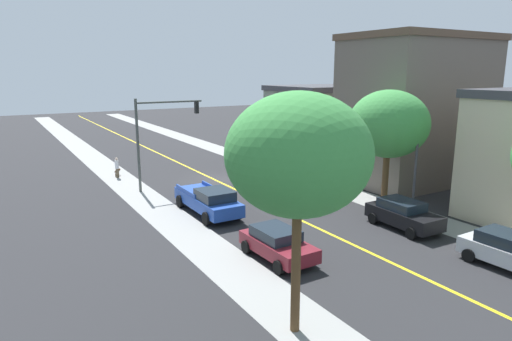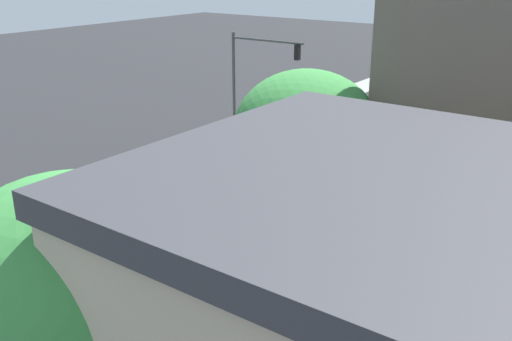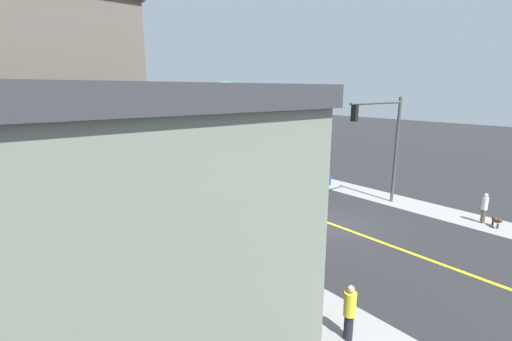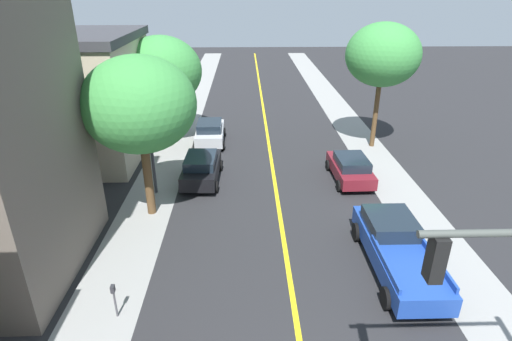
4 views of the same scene
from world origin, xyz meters
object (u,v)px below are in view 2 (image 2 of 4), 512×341
object	(u,v)px
fire_hydrant	(436,158)
parking_meter	(377,192)
traffic_light_mast	(253,70)
red_sedan_left_curb	(379,159)
maroon_sedan_right_curb	(51,214)
blue_pickup_truck	(179,162)
pedestrian_teal_shirt	(445,155)
pedestrian_yellow_shirt	(469,136)
small_dog	(283,113)
street_tree_left_far	(74,289)
black_sedan_left_curb	(196,273)
street_tree_left_near	(306,132)
pedestrian_white_shirt	(275,108)
street_lamp	(275,200)

from	to	relation	value
fire_hydrant	parking_meter	xyz separation A→B (m)	(0.11, 7.87, 0.49)
traffic_light_mast	red_sedan_left_curb	bearing A→B (deg)	-2.58
maroon_sedan_right_curb	blue_pickup_truck	size ratio (longest dim) A/B	0.69
parking_meter	traffic_light_mast	size ratio (longest dim) A/B	0.19
red_sedan_left_curb	maroon_sedan_right_curb	bearing A→B (deg)	-31.48
traffic_light_mast	pedestrian_teal_shirt	distance (m)	12.45
fire_hydrant	pedestrian_yellow_shirt	xyz separation A→B (m)	(-0.72, -3.56, 0.55)
small_dog	blue_pickup_truck	bearing A→B (deg)	-126.74
parking_meter	pedestrian_teal_shirt	size ratio (longest dim) A/B	0.74
street_tree_left_far	maroon_sedan_right_curb	world-z (taller)	street_tree_left_far
black_sedan_left_curb	maroon_sedan_right_curb	xyz separation A→B (m)	(8.48, -0.12, -0.06)
traffic_light_mast	black_sedan_left_curb	xyz separation A→B (m)	(-8.97, 15.57, -3.78)
small_dog	parking_meter	bearing A→B (deg)	-87.69
street_tree_left_near	small_dog	distance (m)	22.75
pedestrian_white_shirt	small_dog	world-z (taller)	pedestrian_white_shirt
street_lamp	red_sedan_left_curb	world-z (taller)	street_lamp
maroon_sedan_right_curb	small_dog	bearing A→B (deg)	-175.65
street_tree_left_far	maroon_sedan_right_curb	distance (m)	14.26
black_sedan_left_curb	blue_pickup_truck	world-z (taller)	blue_pickup_truck
pedestrian_teal_shirt	parking_meter	bearing A→B (deg)	-86.04
pedestrian_white_shirt	street_lamp	bearing A→B (deg)	-119.52
pedestrian_white_shirt	small_dog	distance (m)	0.90
parking_meter	red_sedan_left_curb	size ratio (longest dim) A/B	0.29
street_tree_left_far	black_sedan_left_curb	world-z (taller)	street_tree_left_far
street_tree_left_near	street_lamp	world-z (taller)	street_tree_left_near
red_sedan_left_curb	pedestrian_teal_shirt	distance (m)	3.70
street_tree_left_far	small_dog	world-z (taller)	street_tree_left_far
street_tree_left_far	traffic_light_mast	world-z (taller)	street_tree_left_far
street_tree_left_far	fire_hydrant	distance (m)	25.80
street_tree_left_far	red_sedan_left_curb	size ratio (longest dim) A/B	1.60
traffic_light_mast	pedestrian_white_shirt	bearing A→B (deg)	109.60
street_tree_left_far	blue_pickup_truck	distance (m)	19.39
maroon_sedan_right_curb	fire_hydrant	bearing A→B (deg)	148.52
traffic_light_mast	blue_pickup_truck	size ratio (longest dim) A/B	1.12
street_lamp	parking_meter	bearing A→B (deg)	-87.21
street_tree_left_near	red_sedan_left_curb	size ratio (longest dim) A/B	1.68
street_tree_left_near	pedestrian_teal_shirt	distance (m)	14.74
small_dog	red_sedan_left_curb	bearing A→B (deg)	-77.57
pedestrian_white_shirt	traffic_light_mast	bearing A→B (deg)	-134.03
fire_hydrant	traffic_light_mast	xyz separation A→B (m)	(11.01, 2.78, 4.25)
pedestrian_yellow_shirt	parking_meter	bearing A→B (deg)	12.81
parking_meter	small_dog	bearing A→B (deg)	-41.35
black_sedan_left_curb	maroon_sedan_right_curb	world-z (taller)	black_sedan_left_curb
street_tree_left_near	small_dog	xyz separation A→B (m)	(12.84, -18.09, -5.07)
pedestrian_white_shirt	pedestrian_teal_shirt	size ratio (longest dim) A/B	0.98
street_tree_left_far	pedestrian_yellow_shirt	bearing A→B (deg)	-89.19
pedestrian_teal_shirt	small_dog	bearing A→B (deg)	173.87
red_sedan_left_curb	blue_pickup_truck	xyz separation A→B (m)	(8.29, 7.14, 0.11)
black_sedan_left_curb	maroon_sedan_right_curb	bearing A→B (deg)	-89.03
street_tree_left_far	parking_meter	bearing A→B (deg)	-85.96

